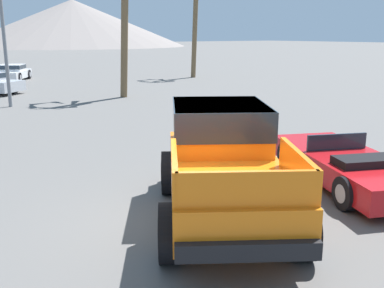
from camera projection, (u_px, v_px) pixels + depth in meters
name	position (u px, v px, depth m)	size (l,w,h in m)	color
ground_plane	(195.00, 215.00, 8.28)	(320.00, 320.00, 0.00)	#5B5956
orange_pickup_truck	(223.00, 156.00, 8.15)	(4.20, 5.18, 1.97)	orange
red_convertible_car	(347.00, 166.00, 9.91)	(3.34, 4.78, 1.03)	#B21419
parked_car_white	(11.00, 72.00, 32.00)	(3.63, 4.54, 1.14)	white
palm_tree_tall	(194.00, 1.00, 33.10)	(2.75, 2.75, 7.42)	brown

